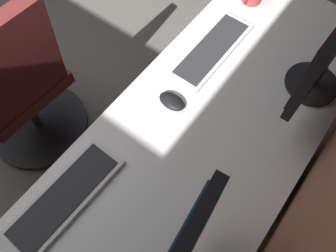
# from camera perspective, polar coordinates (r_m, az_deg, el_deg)

# --- Properties ---
(desk) EXTENTS (2.03, 0.68, 0.73)m
(desk) POSITION_cam_1_polar(r_m,az_deg,el_deg) (1.18, 1.96, -7.81)
(desk) COLOR white
(desk) RESTS_ON ground
(drawer_pedestal) EXTENTS (0.40, 0.51, 0.69)m
(drawer_pedestal) POSITION_cam_1_polar(r_m,az_deg,el_deg) (1.55, 7.58, -5.69)
(drawer_pedestal) COLOR white
(drawer_pedestal) RESTS_ON ground
(keyboard_main) EXTENTS (0.42, 0.15, 0.02)m
(keyboard_main) POSITION_cam_1_polar(r_m,az_deg,el_deg) (1.12, -17.30, -11.59)
(keyboard_main) COLOR silver
(keyboard_main) RESTS_ON desk
(keyboard_spare) EXTENTS (0.42, 0.14, 0.02)m
(keyboard_spare) POSITION_cam_1_polar(r_m,az_deg,el_deg) (1.37, 7.45, 12.79)
(keyboard_spare) COLOR silver
(keyboard_spare) RESTS_ON desk
(mouse_spare) EXTENTS (0.06, 0.10, 0.03)m
(mouse_spare) POSITION_cam_1_polar(r_m,az_deg,el_deg) (1.21, 0.68, 4.24)
(mouse_spare) COLOR black
(mouse_spare) RESTS_ON desk
(office_chair) EXTENTS (0.56, 0.56, 0.97)m
(office_chair) POSITION_cam_1_polar(r_m,az_deg,el_deg) (1.73, -24.02, 5.36)
(office_chair) COLOR maroon
(office_chair) RESTS_ON ground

